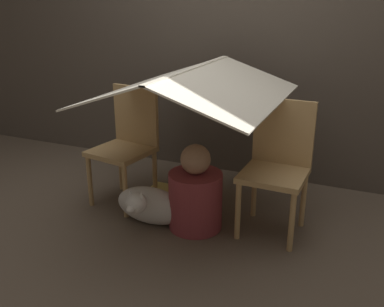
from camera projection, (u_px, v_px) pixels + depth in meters
ground_plane at (182, 226)px, 2.92m from camera, size 8.80×8.80×0.00m
wall_back at (238, 27)px, 3.46m from camera, size 7.00×0.05×2.50m
chair_left at (127, 141)px, 3.18m from camera, size 0.46×0.46×0.86m
chair_right at (277, 162)px, 2.76m from camera, size 0.41×0.41×0.86m
sheet_canopy at (192, 83)px, 2.74m from camera, size 1.14×1.29×0.20m
person_front at (195, 195)px, 2.84m from camera, size 0.36×0.36×0.59m
dog at (149, 205)px, 2.91m from camera, size 0.51×0.39×0.33m
floor_cushion at (169, 198)px, 3.23m from camera, size 0.35×0.28×0.10m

